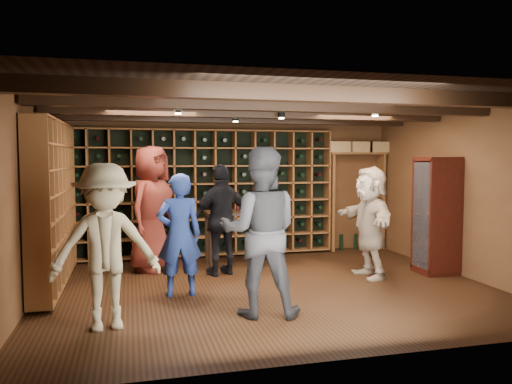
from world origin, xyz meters
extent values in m
plane|color=#331C0E|center=(0.00, 0.00, 0.00)|extent=(6.00, 6.00, 0.00)
plane|color=brown|center=(0.00, 2.50, 1.25)|extent=(6.00, 0.00, 6.00)
plane|color=brown|center=(0.00, -2.50, 1.25)|extent=(6.00, 0.00, 6.00)
plane|color=brown|center=(-3.00, 0.00, 1.25)|extent=(0.00, 5.00, 5.00)
plane|color=brown|center=(3.00, 0.00, 1.25)|extent=(0.00, 5.00, 5.00)
plane|color=black|center=(0.00, 0.00, 2.50)|extent=(6.00, 6.00, 0.00)
cube|color=black|center=(0.00, -1.60, 2.42)|extent=(5.90, 0.18, 0.16)
cube|color=black|center=(0.00, -0.50, 2.42)|extent=(5.90, 0.18, 0.16)
cube|color=black|center=(0.00, 0.60, 2.42)|extent=(5.90, 0.18, 0.16)
cube|color=black|center=(0.00, 1.70, 2.42)|extent=(5.90, 0.18, 0.16)
cylinder|color=black|center=(-1.20, 0.00, 2.39)|extent=(0.10, 0.10, 0.10)
cylinder|color=black|center=(0.30, 0.40, 2.39)|extent=(0.10, 0.10, 0.10)
cylinder|color=black|center=(1.40, -0.30, 2.39)|extent=(0.10, 0.10, 0.10)
cylinder|color=black|center=(-0.20, 1.20, 2.39)|extent=(0.10, 0.10, 0.10)
cube|color=brown|center=(-0.52, 2.33, 1.15)|extent=(4.65, 0.30, 2.20)
cube|color=black|center=(-0.52, 2.33, 1.15)|extent=(4.56, 0.02, 2.16)
cube|color=brown|center=(-2.83, 0.82, 1.15)|extent=(0.30, 2.65, 2.20)
cube|color=black|center=(-2.83, 0.82, 1.15)|extent=(0.29, 0.02, 2.16)
cube|color=brown|center=(2.40, 2.32, 1.85)|extent=(1.15, 0.32, 0.04)
cube|color=brown|center=(2.92, 2.32, 0.93)|extent=(0.05, 0.28, 1.85)
cube|color=brown|center=(1.88, 2.32, 0.93)|extent=(0.05, 0.28, 1.85)
cube|color=tan|center=(2.00, 2.32, 1.97)|extent=(0.40, 0.30, 0.20)
cube|color=tan|center=(2.45, 2.32, 1.97)|extent=(0.40, 0.30, 0.20)
cube|color=tan|center=(2.80, 2.32, 1.97)|extent=(0.40, 0.30, 0.20)
cube|color=#39100B|center=(2.72, 0.20, 0.05)|extent=(0.55, 0.50, 0.10)
cube|color=#39100B|center=(2.72, 0.20, 0.90)|extent=(0.55, 0.50, 1.70)
cube|color=white|center=(2.46, 0.20, 0.90)|extent=(0.01, 0.46, 1.60)
cube|color=#39100B|center=(2.72, 0.20, 0.90)|extent=(0.50, 0.44, 0.02)
sphere|color=#59260C|center=(2.70, 0.20, 1.00)|extent=(0.18, 0.18, 0.18)
imported|color=navy|center=(-1.21, -0.08, 0.79)|extent=(0.58, 0.38, 1.57)
imported|color=black|center=(-0.41, -1.10, 0.95)|extent=(1.07, 0.92, 1.89)
imported|color=maroon|center=(-1.49, 1.44, 0.98)|extent=(1.07, 1.14, 1.95)
imported|color=black|center=(-0.47, 0.90, 0.84)|extent=(1.06, 0.67, 1.68)
imported|color=#9A8D6A|center=(-2.07, -1.14, 0.86)|extent=(1.17, 0.75, 1.72)
imported|color=tan|center=(1.62, 0.23, 0.82)|extent=(0.52, 1.54, 1.64)
cube|color=black|center=(-0.03, 1.53, 0.87)|extent=(1.19, 0.61, 0.05)
cube|color=black|center=(-0.58, 1.29, 0.42)|extent=(0.06, 0.06, 0.85)
cube|color=black|center=(0.50, 1.27, 0.42)|extent=(0.06, 0.06, 0.85)
cube|color=black|center=(-0.57, 1.78, 0.42)|extent=(0.06, 0.06, 0.85)
cube|color=black|center=(0.51, 1.77, 0.42)|extent=(0.06, 0.06, 0.85)
cylinder|color=black|center=(-0.33, 1.58, 1.03)|extent=(0.07, 0.07, 0.28)
cylinder|color=black|center=(-0.08, 1.58, 1.03)|extent=(0.07, 0.07, 0.28)
cylinder|color=black|center=(0.21, 1.57, 1.03)|extent=(0.07, 0.07, 0.28)
camera|label=1|loc=(-1.81, -6.44, 1.78)|focal=35.00mm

